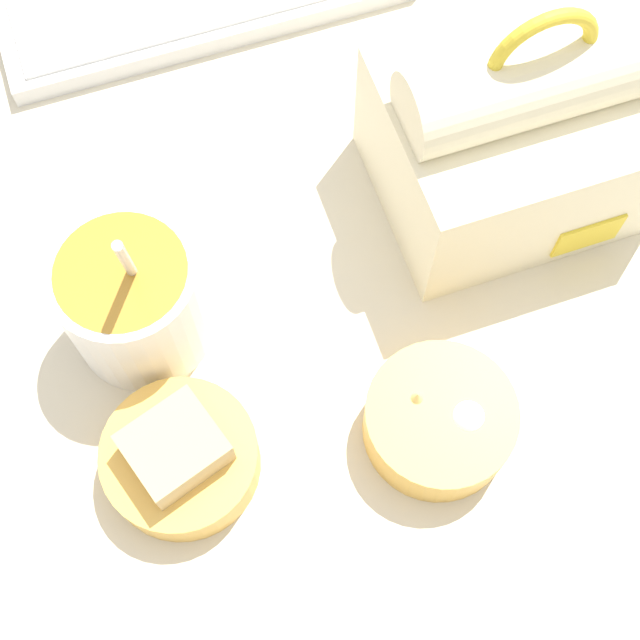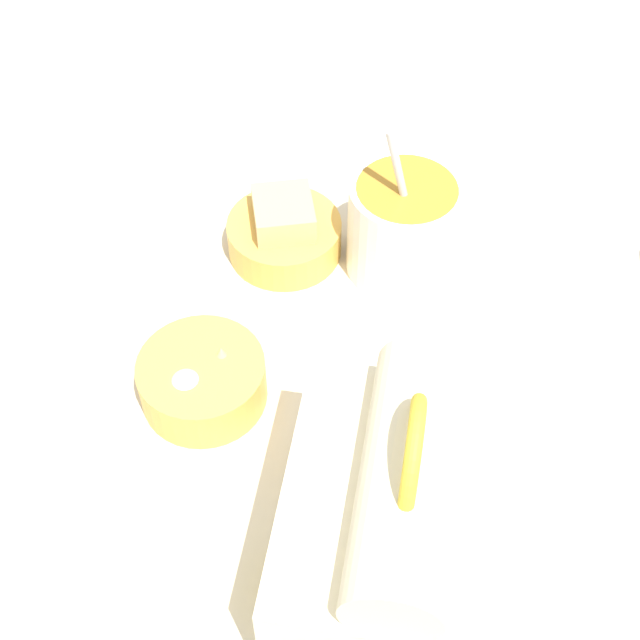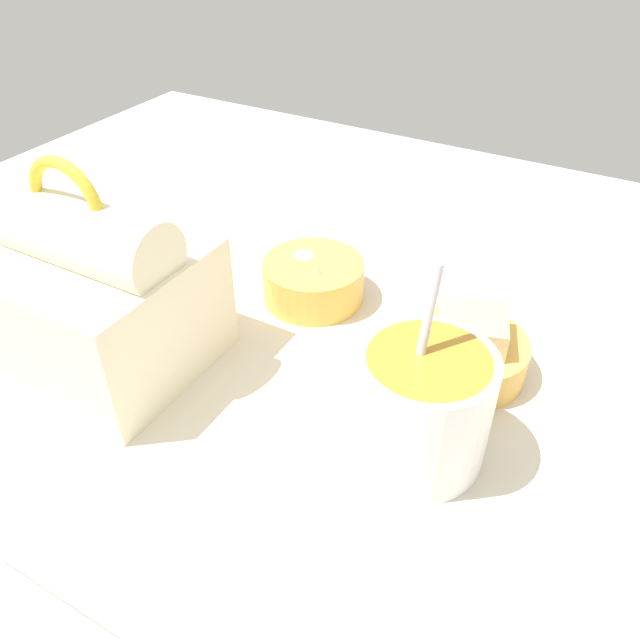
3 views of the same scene
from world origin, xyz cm
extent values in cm
cube|color=beige|center=(0.00, 0.00, 1.00)|extent=(140.00, 110.00, 2.00)
cube|color=#EFE5C1|center=(22.93, 10.29, 7.67)|extent=(19.32, 15.90, 11.34)
cylinder|color=#EFE5C1|center=(22.93, 10.29, 15.05)|extent=(18.35, 6.23, 6.23)
cube|color=yellow|center=(26.31, 2.24, 5.12)|extent=(5.41, 0.30, 3.40)
torus|color=yellow|center=(22.93, 10.29, 17.86)|extent=(7.76, 1.00, 7.76)
cylinder|color=white|center=(-7.36, 7.13, 6.92)|extent=(10.22, 10.22, 9.83)
cylinder|color=#C6892D|center=(-7.36, 7.13, 11.53)|extent=(9.00, 9.00, 0.60)
cylinder|color=silver|center=(-6.59, 6.62, 12.90)|extent=(0.70, 3.42, 11.14)
cylinder|color=#EAB24C|center=(-7.42, -4.04, 3.80)|extent=(10.86, 10.86, 3.60)
cube|color=tan|center=(-7.42, -4.04, 5.78)|extent=(7.36, 7.01, 5.04)
cylinder|color=#EAB24C|center=(10.45, -7.38, 4.17)|extent=(10.60, 10.60, 4.34)
ellipsoid|color=white|center=(12.04, -8.18, 5.21)|extent=(2.88, 2.88, 3.39)
cone|color=#F4DB84|center=(9.12, -5.90, 5.36)|extent=(4.79, 4.79, 3.69)
sphere|color=black|center=(10.79, -10.60, 4.15)|extent=(1.27, 1.27, 1.27)
sphere|color=black|center=(11.23, -9.98, 4.15)|extent=(1.27, 1.27, 1.27)
sphere|color=black|center=(11.29, -9.22, 4.15)|extent=(1.27, 1.27, 1.27)
sphere|color=black|center=(10.94, -8.55, 4.15)|extent=(1.27, 1.27, 1.27)
camera|label=1|loc=(-3.20, -21.49, 64.51)|focal=50.00mm
camera|label=2|loc=(50.97, 9.56, 64.50)|focal=50.00mm
camera|label=3|loc=(-16.91, 39.87, 40.52)|focal=35.00mm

